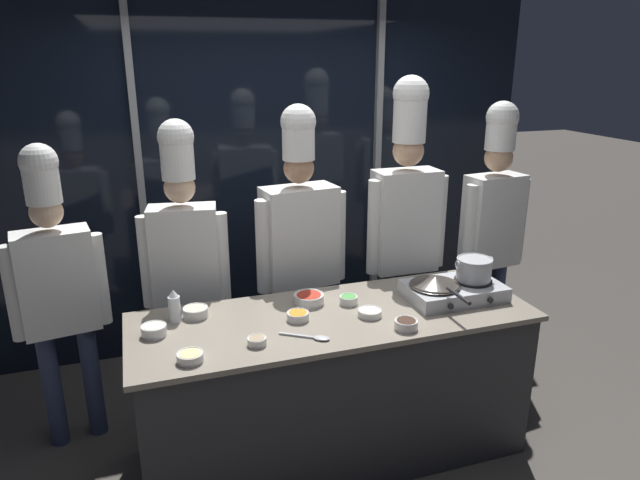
{
  "coord_description": "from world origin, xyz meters",
  "views": [
    {
      "loc": [
        -0.97,
        -2.65,
        2.24
      ],
      "look_at": [
        0.0,
        0.25,
        1.24
      ],
      "focal_mm": 32.0,
      "sensor_mm": 36.0,
      "label": 1
    }
  ],
  "objects_px": {
    "prep_bowl_garlic": "(370,312)",
    "serving_spoon_slotted": "(315,337)",
    "chef_head": "(57,280)",
    "prep_bowl_ginger": "(190,356)",
    "frying_pan": "(435,281)",
    "prep_bowl_chili_flakes": "(309,298)",
    "squeeze_bottle_clear": "(174,306)",
    "prep_bowl_mushrooms": "(257,341)",
    "prep_bowl_onion": "(154,330)",
    "stock_pot": "(474,269)",
    "chef_line": "(300,238)",
    "portable_stove": "(454,290)",
    "prep_bowl_soy_glaze": "(406,324)",
    "chef_apprentice": "(493,217)",
    "chef_sous": "(185,252)",
    "prep_bowl_scallions": "(349,299)",
    "prep_bowl_carrots": "(298,315)",
    "chef_pastry": "(405,213)"
  },
  "relations": [
    {
      "from": "frying_pan",
      "to": "squeeze_bottle_clear",
      "type": "bearing_deg",
      "value": 171.78
    },
    {
      "from": "serving_spoon_slotted",
      "to": "chef_sous",
      "type": "relative_size",
      "value": 0.13
    },
    {
      "from": "portable_stove",
      "to": "chef_line",
      "type": "height_order",
      "value": "chef_line"
    },
    {
      "from": "prep_bowl_onion",
      "to": "chef_line",
      "type": "xyz_separation_m",
      "value": [
        0.96,
        0.64,
        0.19
      ]
    },
    {
      "from": "prep_bowl_soy_glaze",
      "to": "chef_apprentice",
      "type": "xyz_separation_m",
      "value": [
        1.11,
        0.89,
        0.23
      ]
    },
    {
      "from": "prep_bowl_soy_glaze",
      "to": "chef_head",
      "type": "relative_size",
      "value": 0.07
    },
    {
      "from": "chef_line",
      "to": "prep_bowl_mushrooms",
      "type": "bearing_deg",
      "value": 54.11
    },
    {
      "from": "chef_apprentice",
      "to": "chef_head",
      "type": "bearing_deg",
      "value": -6.53
    },
    {
      "from": "prep_bowl_ginger",
      "to": "frying_pan",
      "type": "bearing_deg",
      "value": 9.84
    },
    {
      "from": "serving_spoon_slotted",
      "to": "prep_bowl_scallions",
      "type": "bearing_deg",
      "value": 47.38
    },
    {
      "from": "prep_bowl_garlic",
      "to": "prep_bowl_scallions",
      "type": "distance_m",
      "value": 0.19
    },
    {
      "from": "serving_spoon_slotted",
      "to": "chef_head",
      "type": "height_order",
      "value": "chef_head"
    },
    {
      "from": "prep_bowl_onion",
      "to": "prep_bowl_carrots",
      "type": "relative_size",
      "value": 1.07
    },
    {
      "from": "prep_bowl_garlic",
      "to": "prep_bowl_soy_glaze",
      "type": "bearing_deg",
      "value": -59.09
    },
    {
      "from": "squeeze_bottle_clear",
      "to": "chef_sous",
      "type": "relative_size",
      "value": 0.09
    },
    {
      "from": "squeeze_bottle_clear",
      "to": "prep_bowl_soy_glaze",
      "type": "distance_m",
      "value": 1.22
    },
    {
      "from": "prep_bowl_chili_flakes",
      "to": "squeeze_bottle_clear",
      "type": "bearing_deg",
      "value": 179.1
    },
    {
      "from": "stock_pot",
      "to": "prep_bowl_chili_flakes",
      "type": "relative_size",
      "value": 1.34
    },
    {
      "from": "prep_bowl_chili_flakes",
      "to": "chef_apprentice",
      "type": "bearing_deg",
      "value": 16.05
    },
    {
      "from": "prep_bowl_mushrooms",
      "to": "prep_bowl_onion",
      "type": "height_order",
      "value": "prep_bowl_onion"
    },
    {
      "from": "prep_bowl_carrots",
      "to": "prep_bowl_ginger",
      "type": "xyz_separation_m",
      "value": [
        -0.59,
        -0.26,
        -0.0
      ]
    },
    {
      "from": "portable_stove",
      "to": "frying_pan",
      "type": "bearing_deg",
      "value": -178.13
    },
    {
      "from": "portable_stove",
      "to": "prep_bowl_mushrooms",
      "type": "bearing_deg",
      "value": -170.93
    },
    {
      "from": "chef_pastry",
      "to": "chef_apprentice",
      "type": "distance_m",
      "value": 0.68
    },
    {
      "from": "squeeze_bottle_clear",
      "to": "prep_bowl_chili_flakes",
      "type": "relative_size",
      "value": 1.04
    },
    {
      "from": "squeeze_bottle_clear",
      "to": "chef_head",
      "type": "relative_size",
      "value": 0.1
    },
    {
      "from": "stock_pot",
      "to": "serving_spoon_slotted",
      "type": "relative_size",
      "value": 0.97
    },
    {
      "from": "prep_bowl_onion",
      "to": "prep_bowl_ginger",
      "type": "xyz_separation_m",
      "value": [
        0.14,
        -0.32,
        -0.01
      ]
    },
    {
      "from": "prep_bowl_soy_glaze",
      "to": "serving_spoon_slotted",
      "type": "xyz_separation_m",
      "value": [
        -0.48,
        0.05,
        -0.02
      ]
    },
    {
      "from": "frying_pan",
      "to": "prep_bowl_chili_flakes",
      "type": "xyz_separation_m",
      "value": [
        -0.69,
        0.2,
        -0.09
      ]
    },
    {
      "from": "squeeze_bottle_clear",
      "to": "chef_head",
      "type": "xyz_separation_m",
      "value": [
        -0.6,
        0.43,
        0.06
      ]
    },
    {
      "from": "frying_pan",
      "to": "chef_sous",
      "type": "distance_m",
      "value": 1.5
    },
    {
      "from": "portable_stove",
      "to": "prep_bowl_garlic",
      "type": "xyz_separation_m",
      "value": [
        -0.56,
        -0.07,
        -0.02
      ]
    },
    {
      "from": "frying_pan",
      "to": "squeeze_bottle_clear",
      "type": "relative_size",
      "value": 2.79
    },
    {
      "from": "stock_pot",
      "to": "prep_bowl_onion",
      "type": "distance_m",
      "value": 1.81
    },
    {
      "from": "portable_stove",
      "to": "prep_bowl_carrots",
      "type": "height_order",
      "value": "portable_stove"
    },
    {
      "from": "prep_bowl_chili_flakes",
      "to": "prep_bowl_carrots",
      "type": "relative_size",
      "value": 1.44
    },
    {
      "from": "prep_bowl_scallions",
      "to": "chef_pastry",
      "type": "bearing_deg",
      "value": 40.83
    },
    {
      "from": "prep_bowl_scallions",
      "to": "prep_bowl_carrots",
      "type": "bearing_deg",
      "value": -162.14
    },
    {
      "from": "chef_sous",
      "to": "prep_bowl_garlic",
      "type": "bearing_deg",
      "value": 147.79
    },
    {
      "from": "frying_pan",
      "to": "serving_spoon_slotted",
      "type": "height_order",
      "value": "frying_pan"
    },
    {
      "from": "prep_bowl_garlic",
      "to": "serving_spoon_slotted",
      "type": "height_order",
      "value": "prep_bowl_garlic"
    },
    {
      "from": "stock_pot",
      "to": "chef_line",
      "type": "height_order",
      "value": "chef_line"
    },
    {
      "from": "chef_head",
      "to": "prep_bowl_ginger",
      "type": "bearing_deg",
      "value": 115.88
    },
    {
      "from": "stock_pot",
      "to": "prep_bowl_scallions",
      "type": "height_order",
      "value": "stock_pot"
    },
    {
      "from": "portable_stove",
      "to": "prep_bowl_onion",
      "type": "bearing_deg",
      "value": 177.62
    },
    {
      "from": "portable_stove",
      "to": "stock_pot",
      "type": "relative_size",
      "value": 2.37
    },
    {
      "from": "portable_stove",
      "to": "prep_bowl_ginger",
      "type": "relative_size",
      "value": 4.37
    },
    {
      "from": "prep_bowl_garlic",
      "to": "chef_sous",
      "type": "bearing_deg",
      "value": 138.95
    },
    {
      "from": "prep_bowl_chili_flakes",
      "to": "chef_apprentice",
      "type": "relative_size",
      "value": 0.09
    }
  ]
}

